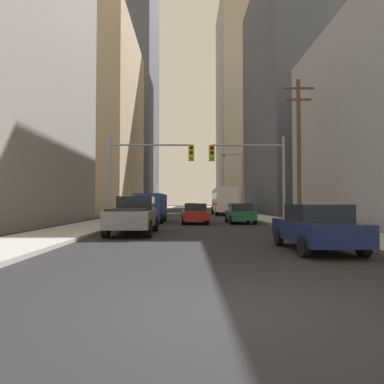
# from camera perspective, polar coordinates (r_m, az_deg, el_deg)

# --- Properties ---
(ground_plane) EXTENTS (400.00, 400.00, 0.00)m
(ground_plane) POSITION_cam_1_polar(r_m,az_deg,el_deg) (5.06, 7.39, -19.95)
(ground_plane) COLOR black
(sidewalk_left) EXTENTS (3.30, 160.00, 0.15)m
(sidewalk_left) POSITION_cam_1_polar(r_m,az_deg,el_deg) (55.12, -7.29, -3.37)
(sidewalk_left) COLOR #9E9E99
(sidewalk_left) RESTS_ON ground
(sidewalk_right) EXTENTS (3.30, 160.00, 0.15)m
(sidewalk_right) POSITION_cam_1_polar(r_m,az_deg,el_deg) (55.29, 6.92, -3.36)
(sidewalk_right) COLOR #9E9E99
(sidewalk_right) RESTS_ON ground
(city_bus) EXTENTS (2.79, 11.56, 3.40)m
(city_bus) POSITION_cam_1_polar(r_m,az_deg,el_deg) (44.66, 5.39, -1.36)
(city_bus) COLOR silver
(city_bus) RESTS_ON ground
(pickup_truck_grey) EXTENTS (2.20, 5.43, 1.90)m
(pickup_truck_grey) POSITION_cam_1_polar(r_m,az_deg,el_deg) (17.28, -9.85, -3.93)
(pickup_truck_grey) COLOR slate
(pickup_truck_grey) RESTS_ON ground
(cargo_van_blue) EXTENTS (2.18, 5.28, 2.26)m
(cargo_van_blue) POSITION_cam_1_polar(r_m,az_deg,el_deg) (26.97, -6.91, -2.42)
(cargo_van_blue) COLOR navy
(cargo_van_blue) RESTS_ON ground
(sedan_navy) EXTENTS (1.95, 4.20, 1.52)m
(sedan_navy) POSITION_cam_1_polar(r_m,az_deg,el_deg) (11.77, 20.32, -5.63)
(sedan_navy) COLOR #141E4C
(sedan_navy) RESTS_ON ground
(sedan_red) EXTENTS (1.95, 4.22, 1.52)m
(sedan_red) POSITION_cam_1_polar(r_m,az_deg,el_deg) (25.29, 0.52, -3.64)
(sedan_red) COLOR maroon
(sedan_red) RESTS_ON ground
(sedan_green) EXTENTS (1.95, 4.21, 1.52)m
(sedan_green) POSITION_cam_1_polar(r_m,az_deg,el_deg) (25.87, 8.15, -3.59)
(sedan_green) COLOR #195938
(sedan_green) RESTS_ON ground
(sedan_white) EXTENTS (1.95, 4.23, 1.52)m
(sedan_white) POSITION_cam_1_polar(r_m,az_deg,el_deg) (50.57, -0.04, -2.73)
(sedan_white) COLOR white
(sedan_white) RESTS_ON ground
(traffic_signal_near_left) EXTENTS (5.65, 0.44, 6.00)m
(traffic_signal_near_left) POSITION_cam_1_polar(r_m,az_deg,el_deg) (22.42, -7.57, 4.73)
(traffic_signal_near_left) COLOR gray
(traffic_signal_near_left) RESTS_ON ground
(traffic_signal_near_right) EXTENTS (5.08, 0.44, 6.00)m
(traffic_signal_near_right) POSITION_cam_1_polar(r_m,az_deg,el_deg) (22.67, 9.93, 4.60)
(traffic_signal_near_right) COLOR gray
(traffic_signal_near_right) RESTS_ON ground
(utility_pole_right) EXTENTS (2.20, 0.28, 10.23)m
(utility_pole_right) POSITION_cam_1_polar(r_m,az_deg,el_deg) (24.79, 17.68, 7.12)
(utility_pole_right) COLOR brown
(utility_pole_right) RESTS_ON ground
(street_lamp_right) EXTENTS (2.55, 0.32, 7.50)m
(street_lamp_right) POSITION_cam_1_polar(r_m,az_deg,el_deg) (40.06, 7.93, 2.46)
(street_lamp_right) COLOR gray
(street_lamp_right) RESTS_ON ground
(building_left_mid_office) EXTENTS (18.59, 23.82, 29.98)m
(building_left_mid_office) POSITION_cam_1_polar(r_m,az_deg,el_deg) (59.73, -18.77, 11.25)
(building_left_mid_office) COLOR tan
(building_left_mid_office) RESTS_ON ground
(building_left_far_tower) EXTENTS (23.45, 29.02, 72.88)m
(building_left_far_tower) POSITION_cam_1_polar(r_m,az_deg,el_deg) (101.83, -13.23, 18.25)
(building_left_far_tower) COLOR #4C515B
(building_left_far_tower) RESTS_ON ground
(building_right_mid_block) EXTENTS (18.72, 22.57, 34.58)m
(building_right_mid_block) POSITION_cam_1_polar(r_m,az_deg,el_deg) (54.94, 20.74, 14.91)
(building_right_mid_block) COLOR #4C515B
(building_right_mid_block) RESTS_ON ground
(building_right_far_highrise) EXTENTS (20.77, 23.97, 60.17)m
(building_right_far_highrise) POSITION_cam_1_polar(r_m,az_deg,el_deg) (102.80, 10.64, 14.31)
(building_right_far_highrise) COLOR #B7A893
(building_right_far_highrise) RESTS_ON ground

